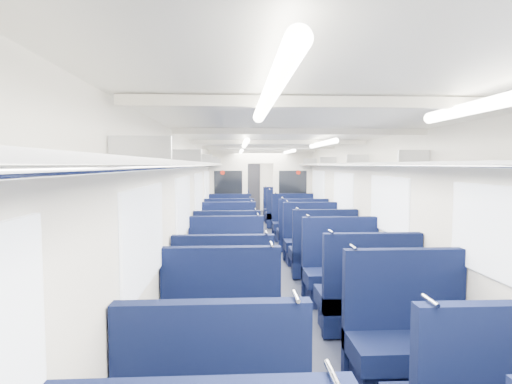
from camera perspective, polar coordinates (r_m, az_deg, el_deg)
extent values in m
cube|color=black|center=(8.53, 1.81, -9.43)|extent=(2.80, 18.00, 0.01)
cube|color=white|center=(8.31, 1.84, 6.54)|extent=(2.80, 18.00, 0.01)
cube|color=silver|center=(8.34, -7.81, -1.58)|extent=(0.02, 18.00, 2.35)
cube|color=black|center=(8.45, -7.66, -7.16)|extent=(0.03, 17.90, 0.70)
cube|color=silver|center=(8.57, 11.19, -1.47)|extent=(0.02, 18.00, 2.35)
cube|color=black|center=(8.68, 11.03, -6.90)|extent=(0.03, 17.90, 0.70)
cube|color=silver|center=(17.30, -0.69, 1.26)|extent=(2.80, 0.02, 2.35)
cube|color=#B2B5BA|center=(8.29, -6.62, 3.90)|extent=(0.34, 17.40, 0.04)
cylinder|color=silver|center=(8.28, -5.37, 3.77)|extent=(0.02, 17.40, 0.02)
cube|color=#B2B5BA|center=(2.33, -15.93, 5.90)|extent=(0.34, 0.03, 0.14)
cube|color=#B2B5BA|center=(4.30, -9.97, 4.99)|extent=(0.34, 0.03, 0.14)
cube|color=#B2B5BA|center=(6.29, -7.77, 4.64)|extent=(0.34, 0.03, 0.14)
cube|color=#B2B5BA|center=(8.29, -6.62, 4.45)|extent=(0.34, 0.03, 0.14)
cube|color=#B2B5BA|center=(10.28, -5.92, 4.34)|extent=(0.34, 0.03, 0.14)
cube|color=#B2B5BA|center=(12.28, -5.45, 4.26)|extent=(0.34, 0.03, 0.14)
cube|color=#B2B5BA|center=(14.28, -5.11, 4.20)|extent=(0.34, 0.03, 0.14)
cube|color=#B2B5BA|center=(16.28, -4.86, 4.16)|extent=(0.34, 0.03, 0.14)
cube|color=#B2B5BA|center=(8.49, 10.08, 3.86)|extent=(0.34, 17.40, 0.04)
cylinder|color=silver|center=(8.45, 8.89, 3.74)|extent=(0.02, 17.40, 0.02)
cube|color=#B2B5BA|center=(4.68, 21.28, 4.69)|extent=(0.34, 0.03, 0.14)
cube|color=#B2B5BA|center=(6.56, 14.06, 4.52)|extent=(0.34, 0.03, 0.14)
cube|color=#B2B5BA|center=(8.49, 10.09, 4.40)|extent=(0.34, 0.03, 0.14)
cube|color=#B2B5BA|center=(10.45, 7.60, 4.32)|extent=(0.34, 0.03, 0.14)
cube|color=#B2B5BA|center=(12.42, 5.90, 4.25)|extent=(0.34, 0.03, 0.14)
cube|color=#B2B5BA|center=(14.40, 4.66, 4.20)|extent=(0.34, 0.03, 0.14)
cube|color=#B2B5BA|center=(16.38, 3.72, 4.17)|extent=(0.34, 0.03, 0.14)
cube|color=white|center=(3.19, -15.32, -6.04)|extent=(0.02, 1.30, 0.75)
cube|color=white|center=(5.44, -10.17, -1.91)|extent=(0.02, 1.30, 0.75)
cube|color=white|center=(7.72, -8.05, -0.19)|extent=(0.02, 1.30, 0.75)
cube|color=white|center=(10.01, -6.90, 0.74)|extent=(0.02, 1.30, 0.75)
cube|color=white|center=(12.80, -6.06, 1.42)|extent=(0.02, 1.30, 0.75)
cube|color=white|center=(15.10, -5.60, 1.79)|extent=(0.02, 1.30, 0.75)
cube|color=white|center=(3.75, 30.89, -4.99)|extent=(0.02, 1.30, 0.75)
cube|color=white|center=(5.79, 18.10, -1.69)|extent=(0.02, 1.30, 0.75)
cube|color=white|center=(7.97, 12.14, -0.12)|extent=(0.02, 1.30, 0.75)
cube|color=white|center=(10.20, 8.76, 0.78)|extent=(0.02, 1.30, 0.75)
cube|color=white|center=(12.95, 6.23, 1.45)|extent=(0.02, 1.30, 0.75)
cube|color=white|center=(15.22, 4.84, 1.81)|extent=(0.02, 1.30, 0.75)
cube|color=silver|center=(2.40, 14.34, 12.09)|extent=(2.70, 0.06, 0.06)
cube|color=silver|center=(4.34, 6.37, 8.45)|extent=(2.70, 0.06, 0.06)
cube|color=silver|center=(6.32, 3.39, 7.02)|extent=(2.70, 0.06, 0.06)
cube|color=silver|center=(8.31, 1.84, 6.27)|extent=(2.70, 0.06, 0.06)
cube|color=silver|center=(10.30, 0.89, 5.80)|extent=(2.70, 0.06, 0.06)
cube|color=silver|center=(12.30, 0.25, 5.49)|extent=(2.70, 0.06, 0.06)
cube|color=silver|center=(14.29, -0.21, 5.26)|extent=(2.70, 0.06, 0.06)
cube|color=silver|center=(16.29, -0.55, 5.09)|extent=(2.70, 0.06, 0.06)
cylinder|color=white|center=(1.80, 1.93, 13.41)|extent=(0.07, 1.60, 0.07)
cylinder|color=white|center=(5.78, -1.52, 6.83)|extent=(0.07, 1.60, 0.07)
cylinder|color=white|center=(9.28, -2.09, 5.71)|extent=(0.07, 1.60, 0.07)
cylinder|color=white|center=(13.78, -2.40, 5.10)|extent=(0.07, 1.60, 0.07)
cylinder|color=white|center=(5.91, 9.27, 6.71)|extent=(0.07, 1.60, 0.07)
cylinder|color=white|center=(9.36, 4.69, 5.68)|extent=(0.07, 1.60, 0.07)
cylinder|color=white|center=(13.83, 2.18, 5.10)|extent=(0.07, 1.60, 0.07)
cube|color=black|center=(17.25, -0.69, 0.67)|extent=(0.75, 0.06, 2.00)
cube|color=silver|center=(11.01, -3.91, -0.24)|extent=(1.05, 0.08, 2.35)
cube|color=black|center=(10.94, -3.92, 0.91)|extent=(0.76, 0.02, 0.80)
cylinder|color=red|center=(10.93, -4.72, 2.74)|extent=(0.12, 0.01, 0.12)
cube|color=silver|center=(11.12, 5.14, -0.21)|extent=(1.05, 0.08, 2.35)
cube|color=black|center=(11.05, 5.19, 0.94)|extent=(0.76, 0.02, 0.80)
cylinder|color=red|center=(11.06, 5.97, 2.75)|extent=(0.12, 0.01, 0.12)
cube|color=silver|center=(11.00, 0.64, 4.98)|extent=(0.70, 0.08, 0.35)
cylinder|color=silver|center=(1.59, 10.67, -23.84)|extent=(0.02, 0.17, 0.02)
cylinder|color=silver|center=(2.36, 5.66, -14.40)|extent=(0.02, 0.17, 0.02)
cylinder|color=silver|center=(2.47, 23.32, -13.84)|extent=(0.02, 0.17, 0.02)
cube|color=#0A1233|center=(3.83, -4.98, -20.55)|extent=(1.11, 0.58, 0.19)
cube|color=black|center=(3.93, -4.96, -23.70)|extent=(1.02, 0.46, 0.29)
cube|color=#0A1233|center=(3.96, -4.88, -16.08)|extent=(1.11, 0.11, 1.18)
cylinder|color=silver|center=(3.81, 2.21, -7.32)|extent=(0.02, 0.17, 0.02)
cube|color=#0A1233|center=(3.97, 21.31, -19.89)|extent=(1.11, 0.58, 0.19)
cube|color=black|center=(4.07, 21.23, -22.96)|extent=(1.02, 0.46, 0.29)
cube|color=#0A1233|center=(4.09, 19.97, -15.67)|extent=(1.11, 0.11, 1.18)
cylinder|color=silver|center=(3.77, 13.54, -7.55)|extent=(0.02, 0.17, 0.02)
cube|color=#0A1233|center=(4.86, -4.52, -15.13)|extent=(1.11, 0.58, 0.19)
cube|color=black|center=(4.94, -4.50, -17.74)|extent=(1.02, 0.46, 0.29)
cube|color=#0A1233|center=(4.56, -4.61, -13.36)|extent=(1.11, 0.11, 1.18)
cylinder|color=silver|center=(4.43, 1.46, -5.73)|extent=(0.02, 0.17, 0.02)
cube|color=#0A1233|center=(5.13, 15.01, -14.24)|extent=(1.11, 0.58, 0.19)
cube|color=black|center=(5.20, 14.96, -16.73)|extent=(1.02, 0.46, 0.29)
cube|color=#0A1233|center=(4.84, 15.94, -12.47)|extent=(1.11, 0.11, 1.18)
cylinder|color=silver|center=(4.58, 10.49, -5.49)|extent=(0.02, 0.17, 0.02)
cube|color=#0A1233|center=(5.95, -4.23, -11.55)|extent=(1.11, 0.58, 0.19)
cube|color=black|center=(6.02, -4.22, -13.73)|extent=(1.02, 0.46, 0.29)
cube|color=#0A1233|center=(6.13, -4.19, -8.88)|extent=(1.11, 0.11, 1.18)
cylinder|color=silver|center=(6.03, 0.25, -3.17)|extent=(0.02, 0.17, 0.02)
cube|color=#0A1233|center=(5.97, 12.21, -11.58)|extent=(1.11, 0.58, 0.19)
cube|color=black|center=(6.04, 12.18, -13.75)|extent=(1.02, 0.46, 0.29)
cube|color=#0A1233|center=(6.14, 11.65, -8.92)|extent=(1.11, 0.11, 1.18)
cylinder|color=silver|center=(5.93, 7.33, -3.32)|extent=(0.02, 0.17, 0.02)
cube|color=#0A1233|center=(7.08, -4.03, -9.06)|extent=(1.11, 0.58, 0.19)
cube|color=black|center=(7.13, -4.02, -10.92)|extent=(1.02, 0.46, 0.29)
cube|color=#0A1233|center=(6.80, -4.07, -7.60)|extent=(1.11, 0.11, 1.18)
cylinder|color=silver|center=(6.71, -0.08, -2.46)|extent=(0.02, 0.17, 0.02)
cube|color=#0A1233|center=(7.34, 9.21, -8.63)|extent=(1.11, 0.58, 0.19)
cube|color=black|center=(7.39, 9.19, -10.43)|extent=(1.02, 0.46, 0.29)
cube|color=#0A1233|center=(7.07, 9.64, -7.21)|extent=(1.11, 0.11, 1.18)
cylinder|color=silver|center=(6.89, 5.88, -2.31)|extent=(0.02, 0.17, 0.02)
cube|color=#0A1233|center=(8.17, -3.89, -7.31)|extent=(1.11, 0.58, 0.19)
cube|color=black|center=(8.22, -3.88, -8.93)|extent=(1.02, 0.46, 0.29)
cube|color=#0A1233|center=(8.36, -3.88, -5.44)|extent=(1.11, 0.11, 1.18)
cylinder|color=silver|center=(8.29, -0.65, -1.25)|extent=(0.02, 0.17, 0.02)
cube|color=#0A1233|center=(8.17, 7.92, -7.34)|extent=(1.11, 0.58, 0.19)
cube|color=black|center=(8.22, 7.90, -8.96)|extent=(1.02, 0.46, 0.29)
cube|color=#0A1233|center=(8.35, 7.62, -5.47)|extent=(1.11, 0.11, 1.18)
cylinder|color=silver|center=(8.20, 4.43, -1.31)|extent=(0.02, 0.17, 0.02)
cube|color=#0A1233|center=(9.44, -3.77, -5.79)|extent=(1.11, 0.58, 0.19)
cube|color=black|center=(9.48, -3.77, -7.20)|extent=(1.02, 0.46, 0.29)
cube|color=#0A1233|center=(9.17, -3.80, -4.61)|extent=(1.11, 0.11, 1.18)
cylinder|color=silver|center=(9.11, -0.86, -0.79)|extent=(0.02, 0.17, 0.02)
cube|color=#0A1233|center=(9.41, 6.42, -5.83)|extent=(1.11, 0.58, 0.19)
cube|color=black|center=(9.46, 6.41, -7.25)|extent=(1.02, 0.46, 0.29)
cube|color=#0A1233|center=(9.15, 6.68, -4.65)|extent=(1.11, 0.11, 1.18)
cylinder|color=silver|center=(9.01, 3.76, -0.85)|extent=(0.02, 0.17, 0.02)
cube|color=#0A1233|center=(10.42, -3.70, -4.87)|extent=(1.11, 0.58, 0.19)
cube|color=black|center=(10.46, -3.70, -6.16)|extent=(1.02, 0.46, 0.29)
cube|color=#0A1233|center=(10.62, -3.69, -3.45)|extent=(1.11, 0.11, 1.18)
cylinder|color=silver|center=(10.57, -1.16, -0.15)|extent=(0.02, 0.17, 0.02)
cube|color=#0A1233|center=(10.57, 5.36, -4.75)|extent=(1.11, 0.58, 0.19)
cube|color=black|center=(10.61, 5.35, -6.02)|extent=(1.02, 0.46, 0.29)
cube|color=#0A1233|center=(10.78, 5.19, -3.35)|extent=(1.11, 0.11, 1.18)
cylinder|color=silver|center=(10.66, 2.71, -0.11)|extent=(0.02, 0.17, 0.02)
cube|color=#0A1233|center=(12.51, -3.59, -3.40)|extent=(1.11, 0.58, 0.19)
cube|color=black|center=(12.55, -3.58, -4.48)|extent=(1.02, 0.46, 0.29)
cube|color=#0A1233|center=(12.25, -3.60, -2.47)|extent=(1.11, 0.11, 1.18)
cylinder|color=silver|center=(12.20, -1.41, 0.39)|extent=(0.02, 0.17, 0.02)
cube|color=#0A1233|center=(12.72, 3.93, -3.29)|extent=(1.11, 0.58, 0.19)
cube|color=black|center=(12.75, 3.92, -4.35)|extent=(1.02, 0.46, 0.29)
cube|color=#0A1233|center=(12.46, 4.06, -2.37)|extent=(1.11, 0.11, 1.18)
cylinder|color=silver|center=(12.36, 1.91, 0.43)|extent=(0.02, 0.17, 0.02)
cube|color=#0A1233|center=(13.58, -3.55, -2.83)|extent=(1.11, 0.58, 0.19)
cube|color=black|center=(13.61, -3.54, -3.82)|extent=(1.02, 0.46, 0.29)
cube|color=#0A1233|center=(13.79, -3.54, -1.76)|extent=(1.11, 0.11, 1.18)
cylinder|color=silver|center=(13.75, -1.59, 0.78)|extent=(0.02, 0.17, 0.02)
cube|color=#0A1233|center=(13.74, 3.41, -2.75)|extent=(1.11, 0.58, 0.19)
cube|color=black|center=(13.77, 3.40, -3.74)|extent=(1.02, 0.46, 0.29)
cube|color=#0A1233|center=(13.95, 3.30, -1.70)|extent=(1.11, 0.11, 1.18)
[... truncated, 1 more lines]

